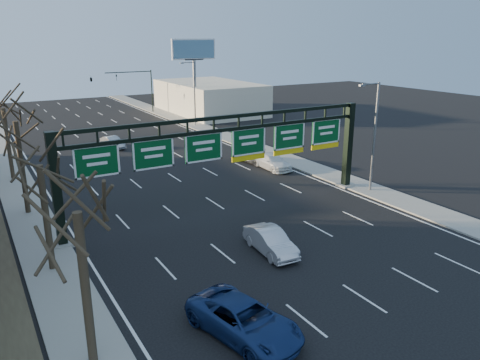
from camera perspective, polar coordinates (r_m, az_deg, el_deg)
ground at (r=28.70m, az=6.32°, el=-8.74°), size 160.00×160.00×0.00m
sidewalk_left at (r=42.45m, az=-25.22°, el=-1.52°), size 3.00×120.00×0.12m
sidewalk_right at (r=51.07m, az=4.44°, el=3.08°), size 3.00×120.00×0.12m
lane_markings at (r=45.19m, az=-9.00°, el=0.96°), size 21.60×120.00×0.01m
sign_gantry at (r=33.55m, az=-1.40°, el=3.64°), size 24.60×1.20×7.20m
building_right_distant at (r=79.65m, az=-3.76°, el=10.01°), size 12.00×20.00×5.00m
tree_near at (r=17.47m, az=-19.58°, el=-0.57°), size 3.60×3.60×8.86m
tree_gantry at (r=26.20m, az=-23.54°, el=3.88°), size 3.60×3.60×8.48m
tree_mid at (r=35.89m, az=-25.92°, el=8.07°), size 3.60×3.60×9.24m
tree_far at (r=45.84m, az=-27.11°, el=9.09°), size 3.60×3.60×8.86m
streetlight_near at (r=39.39m, az=15.98°, el=5.70°), size 2.15×0.22×9.00m
streetlight_far at (r=67.14m, az=-5.68°, el=10.82°), size 2.15×0.22×9.00m
billboard_right at (r=72.39m, az=-5.64°, el=14.45°), size 7.00×0.50×12.00m
traffic_signal_mast at (r=78.77m, az=-15.02°, el=11.58°), size 10.16×0.54×7.00m
car_blue_suv at (r=21.06m, az=0.51°, el=-16.66°), size 3.82×6.08×1.56m
car_silver_sedan at (r=28.28m, az=3.73°, el=-7.46°), size 1.82×4.49×1.45m
car_white_wagon at (r=45.75m, az=3.89°, el=2.26°), size 2.18×5.00×1.43m
car_grey_far at (r=47.82m, az=1.56°, el=2.97°), size 2.35×4.46×1.45m
car_silver_distant at (r=56.08m, az=-15.25°, el=4.44°), size 2.03×4.18×1.32m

